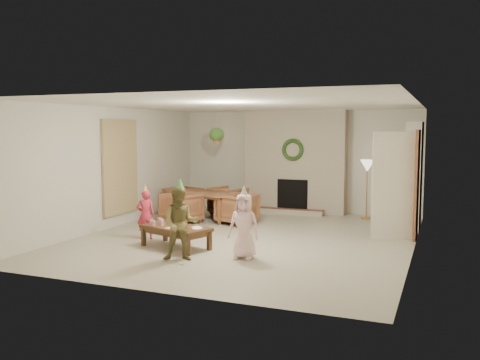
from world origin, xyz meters
The scene contains 56 objects.
floor centered at (0.00, 0.00, 0.00)m, with size 7.00×7.00×0.00m, color #B7B29E.
ceiling centered at (0.00, 0.00, 2.50)m, with size 7.00×7.00×0.00m, color white.
wall_back centered at (0.00, 3.50, 1.25)m, with size 7.00×7.00×0.00m, color silver.
wall_front centered at (0.00, -3.50, 1.25)m, with size 7.00×7.00×0.00m, color silver.
wall_left centered at (-3.00, 0.00, 1.25)m, with size 7.00×7.00×0.00m, color silver.
wall_right centered at (3.00, 0.00, 1.25)m, with size 7.00×7.00×0.00m, color silver.
fireplace_mass centered at (0.00, 3.30, 1.25)m, with size 2.50×0.40×2.50m, color #5C2E18.
fireplace_hearth centered at (0.00, 2.95, 0.06)m, with size 1.60×0.30×0.12m, color maroon.
fireplace_firebox centered at (0.00, 3.12, 0.45)m, with size 0.75×0.12×0.75m, color black.
fireplace_wreath centered at (0.00, 3.07, 1.55)m, with size 0.54×0.54×0.10m, color #204319.
floor_lamp_base centered at (1.79, 3.00, 0.01)m, with size 0.25×0.25×0.03m, color gold.
floor_lamp_post centered at (1.79, 3.00, 0.63)m, with size 0.03×0.03×1.21m, color gold.
floor_lamp_shade centered at (1.79, 3.00, 1.21)m, with size 0.32×0.32×0.27m, color beige.
bookshelf_carcass centered at (2.84, 2.30, 1.10)m, with size 0.30×1.00×2.20m, color white.
bookshelf_shelf_a centered at (2.82, 2.30, 0.45)m, with size 0.30×0.92×0.03m, color white.
bookshelf_shelf_b centered at (2.82, 2.30, 0.85)m, with size 0.30×0.92×0.03m, color white.
bookshelf_shelf_c centered at (2.82, 2.30, 1.25)m, with size 0.30×0.92×0.03m, color white.
bookshelf_shelf_d centered at (2.82, 2.30, 1.65)m, with size 0.30×0.92×0.03m, color white.
books_row_lower centered at (2.80, 2.15, 0.59)m, with size 0.20×0.40×0.24m, color #B42D21.
books_row_mid centered at (2.80, 2.35, 0.99)m, with size 0.20×0.44×0.24m, color #284792.
books_row_upper centered at (2.80, 2.20, 1.38)m, with size 0.20×0.36×0.22m, color #A69923.
door_frame centered at (2.96, 1.20, 1.02)m, with size 0.05×0.86×2.04m, color brown.
door_leaf centered at (2.58, 0.82, 1.00)m, with size 0.05×0.80×2.00m, color beige.
curtain_panel centered at (-2.96, 0.20, 1.25)m, with size 0.06×1.20×2.00m, color #CABF8E.
dining_table centered at (-1.62, 1.58, 0.30)m, with size 1.73×0.96×0.61m, color brown.
dining_chair_near centered at (-1.87, 0.87, 0.34)m, with size 0.72×0.74×0.67m, color brown.
dining_chair_far centered at (-1.36, 2.30, 0.34)m, with size 0.72×0.74×0.67m, color brown.
dining_chair_left centered at (-2.33, 1.84, 0.34)m, with size 0.72×0.74×0.67m, color brown.
dining_chair_right centered at (-0.72, 1.26, 0.34)m, with size 0.72×0.74×0.67m, color brown.
hanging_plant_cord centered at (-1.30, 1.50, 2.15)m, with size 0.01×0.01×0.70m, color tan.
hanging_plant_pot centered at (-1.30, 1.50, 1.80)m, with size 0.16×0.16×0.12m, color #A54D35.
hanging_plant_foliage centered at (-1.30, 1.50, 1.92)m, with size 0.32×0.32×0.32m, color #224617.
coffee_table_top centered at (-0.83, -1.25, 0.35)m, with size 1.24×0.62×0.06m, color #4F311A.
coffee_table_apron centered at (-0.83, -1.25, 0.29)m, with size 1.14×0.52×0.08m, color #4F311A.
coffee_leg_fl centered at (-1.45, -1.31, 0.16)m, with size 0.07×0.07×0.32m, color #4F311A.
coffee_leg_fr centered at (-0.38, -1.67, 0.16)m, with size 0.07×0.07×0.32m, color #4F311A.
coffee_leg_bl centered at (-1.28, -0.83, 0.16)m, with size 0.07×0.07×0.32m, color #4F311A.
coffee_leg_br centered at (-0.22, -1.19, 0.16)m, with size 0.07×0.07×0.32m, color #4F311A.
cup_a centered at (-1.33, -1.23, 0.42)m, with size 0.07×0.07×0.09m, color silver.
cup_b centered at (-1.27, -1.05, 0.42)m, with size 0.07×0.07×0.09m, color silver.
cup_c centered at (-1.24, -1.32, 0.42)m, with size 0.07×0.07×0.09m, color silver.
cup_d centered at (-1.18, -1.14, 0.42)m, with size 0.07×0.07×0.09m, color silver.
cup_e centered at (-1.09, -1.29, 0.42)m, with size 0.07×0.07×0.09m, color silver.
cup_f centered at (-1.03, -1.11, 0.42)m, with size 0.07×0.07×0.09m, color silver.
plate_a centered at (-0.84, -1.13, 0.38)m, with size 0.17×0.17×0.01m, color white.
plate_b centered at (-0.64, -1.42, 0.38)m, with size 0.17×0.17×0.01m, color white.
plate_c centered at (-0.40, -1.30, 0.38)m, with size 0.17×0.17×0.01m, color white.
food_scoop centered at (-0.64, -1.42, 0.42)m, with size 0.07×0.07×0.07m, color tan.
napkin_left centered at (-0.84, -1.43, 0.38)m, with size 0.14×0.14×0.01m, color beige.
napkin_right centered at (-0.46, -1.20, 0.38)m, with size 0.14×0.14×0.01m, color beige.
child_red centered at (-1.71, -0.81, 0.46)m, with size 0.33×0.22×0.92m, color #C0293B.
party_hat_red centered at (-1.71, -0.81, 0.96)m, with size 0.13×0.13×0.17m, color #D8D548.
child_plaid centered at (-0.35, -1.97, 0.58)m, with size 0.56×0.44×1.16m, color #9B562A.
party_hat_plaid centered at (-0.35, -1.97, 1.20)m, with size 0.14×0.14×0.19m, color #59BC50.
child_pink centered at (0.52, -1.48, 0.52)m, with size 0.51×0.33×1.04m, color #FFCBCF.
party_hat_pink centered at (0.52, -1.48, 1.08)m, with size 0.14×0.14×0.19m, color #BAB9C0.
Camera 1 is at (3.47, -9.00, 2.05)m, focal length 38.74 mm.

